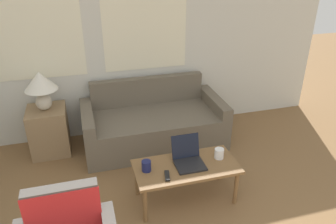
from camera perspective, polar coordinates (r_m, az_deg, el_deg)
The scene contains 9 objects.
wall_back at distance 4.34m, azimuth -11.82°, elevation 11.94°, with size 6.35×0.06×2.60m.
couch at distance 4.38m, azimuth -2.61°, elevation -2.13°, with size 1.82×0.88×0.81m.
side_table at distance 4.41m, azimuth -19.97°, elevation -3.08°, with size 0.46×0.46×0.60m.
table_lamp at distance 4.15m, azimuth -21.29°, elevation 4.43°, with size 0.39×0.39×0.48m.
coffee_table at distance 3.35m, azimuth 3.15°, elevation -9.97°, with size 1.04×0.51×0.42m.
laptop at distance 3.33m, azimuth 3.54°, elevation -7.97°, with size 0.29×0.32×0.26m.
cup_navy at distance 3.23m, azimuth -3.79°, elevation -9.35°, with size 0.09×0.09×0.11m.
cup_yellow at distance 3.44m, azimuth 8.90°, elevation -7.15°, with size 0.10×0.10×0.11m.
tv_remote at distance 3.17m, azimuth -0.15°, elevation -11.04°, with size 0.07×0.16×0.02m.
Camera 1 is at (-0.28, -0.42, 2.38)m, focal length 35.00 mm.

